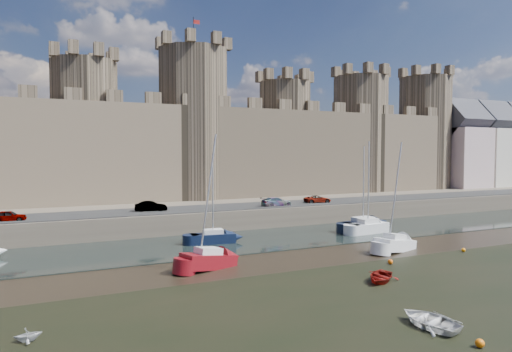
{
  "coord_description": "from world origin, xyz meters",
  "views": [
    {
      "loc": [
        -19.43,
        -20.82,
        9.66
      ],
      "look_at": [
        0.53,
        22.0,
        7.18
      ],
      "focal_mm": 32.0,
      "sensor_mm": 36.0,
      "label": 1
    }
  ],
  "objects_px": {
    "car_3": "(318,199)",
    "sailboat_2": "(368,226)",
    "sailboat_4": "(209,259)",
    "car_1": "(151,206)",
    "car_0": "(9,216)",
    "sailboat_1": "(213,237)",
    "car_2": "(276,202)",
    "sailboat_5": "(395,243)",
    "sailboat_3": "(363,224)"
  },
  "relations": [
    {
      "from": "sailboat_2",
      "to": "car_0",
      "type": "bearing_deg",
      "value": 160.03
    },
    {
      "from": "sailboat_4",
      "to": "car_1",
      "type": "bearing_deg",
      "value": 73.62
    },
    {
      "from": "sailboat_1",
      "to": "sailboat_2",
      "type": "distance_m",
      "value": 18.82
    },
    {
      "from": "car_0",
      "to": "sailboat_5",
      "type": "xyz_separation_m",
      "value": [
        34.39,
        -18.95,
        -2.3
      ]
    },
    {
      "from": "car_0",
      "to": "sailboat_3",
      "type": "height_order",
      "value": "sailboat_3"
    },
    {
      "from": "sailboat_1",
      "to": "sailboat_2",
      "type": "relative_size",
      "value": 0.85
    },
    {
      "from": "car_2",
      "to": "sailboat_5",
      "type": "distance_m",
      "value": 19.4
    },
    {
      "from": "car_1",
      "to": "sailboat_3",
      "type": "height_order",
      "value": "sailboat_3"
    },
    {
      "from": "car_2",
      "to": "sailboat_4",
      "type": "xyz_separation_m",
      "value": [
        -15.62,
        -17.77,
        -2.3
      ]
    },
    {
      "from": "car_0",
      "to": "car_2",
      "type": "xyz_separation_m",
      "value": [
        31.24,
        0.05,
        0.04
      ]
    },
    {
      "from": "car_0",
      "to": "car_1",
      "type": "bearing_deg",
      "value": -76.18
    },
    {
      "from": "car_1",
      "to": "sailboat_1",
      "type": "distance_m",
      "value": 10.97
    },
    {
      "from": "car_3",
      "to": "car_2",
      "type": "bearing_deg",
      "value": 104.13
    },
    {
      "from": "car_0",
      "to": "sailboat_4",
      "type": "xyz_separation_m",
      "value": [
        15.62,
        -17.72,
        -2.26
      ]
    },
    {
      "from": "sailboat_1",
      "to": "sailboat_4",
      "type": "height_order",
      "value": "sailboat_4"
    },
    {
      "from": "sailboat_1",
      "to": "sailboat_5",
      "type": "distance_m",
      "value": 18.45
    },
    {
      "from": "car_1",
      "to": "sailboat_5",
      "type": "bearing_deg",
      "value": -127.73
    },
    {
      "from": "car_1",
      "to": "car_2",
      "type": "distance_m",
      "value": 16.33
    },
    {
      "from": "car_3",
      "to": "sailboat_3",
      "type": "distance_m",
      "value": 9.67
    },
    {
      "from": "car_0",
      "to": "sailboat_3",
      "type": "relative_size",
      "value": 0.32
    },
    {
      "from": "sailboat_3",
      "to": "car_0",
      "type": "bearing_deg",
      "value": 158.79
    },
    {
      "from": "car_0",
      "to": "sailboat_5",
      "type": "distance_m",
      "value": 39.33
    },
    {
      "from": "sailboat_2",
      "to": "sailboat_3",
      "type": "xyz_separation_m",
      "value": [
        0.7,
        1.8,
        -0.06
      ]
    },
    {
      "from": "car_3",
      "to": "sailboat_5",
      "type": "bearing_deg",
      "value": 176.03
    },
    {
      "from": "sailboat_2",
      "to": "sailboat_3",
      "type": "distance_m",
      "value": 1.93
    },
    {
      "from": "car_2",
      "to": "car_3",
      "type": "height_order",
      "value": "car_2"
    },
    {
      "from": "sailboat_5",
      "to": "sailboat_4",
      "type": "bearing_deg",
      "value": 159.1
    },
    {
      "from": "sailboat_1",
      "to": "sailboat_4",
      "type": "relative_size",
      "value": 0.83
    },
    {
      "from": "car_3",
      "to": "sailboat_2",
      "type": "height_order",
      "value": "sailboat_2"
    },
    {
      "from": "car_3",
      "to": "car_1",
      "type": "bearing_deg",
      "value": 95.39
    },
    {
      "from": "car_1",
      "to": "sailboat_4",
      "type": "distance_m",
      "value": 19.43
    },
    {
      "from": "sailboat_4",
      "to": "sailboat_5",
      "type": "xyz_separation_m",
      "value": [
        18.77,
        -1.23,
        -0.04
      ]
    },
    {
      "from": "car_0",
      "to": "sailboat_2",
      "type": "xyz_separation_m",
      "value": [
        38.1,
        -10.26,
        -2.21
      ]
    },
    {
      "from": "car_0",
      "to": "sailboat_5",
      "type": "relative_size",
      "value": 0.31
    },
    {
      "from": "car_1",
      "to": "car_3",
      "type": "bearing_deg",
      "value": -82.7
    },
    {
      "from": "car_0",
      "to": "sailboat_3",
      "type": "xyz_separation_m",
      "value": [
        38.81,
        -8.46,
        -2.27
      ]
    },
    {
      "from": "car_1",
      "to": "sailboat_3",
      "type": "relative_size",
      "value": 0.37
    },
    {
      "from": "sailboat_2",
      "to": "sailboat_4",
      "type": "bearing_deg",
      "value": -166.55
    },
    {
      "from": "car_0",
      "to": "sailboat_1",
      "type": "distance_m",
      "value": 21.18
    },
    {
      "from": "sailboat_2",
      "to": "sailboat_5",
      "type": "bearing_deg",
      "value": -118.06
    },
    {
      "from": "sailboat_2",
      "to": "car_3",
      "type": "bearing_deg",
      "value": 84.51
    },
    {
      "from": "car_0",
      "to": "car_2",
      "type": "height_order",
      "value": "car_2"
    },
    {
      "from": "sailboat_4",
      "to": "sailboat_5",
      "type": "relative_size",
      "value": 1.05
    },
    {
      "from": "sailboat_3",
      "to": "sailboat_4",
      "type": "height_order",
      "value": "sailboat_4"
    },
    {
      "from": "car_2",
      "to": "sailboat_3",
      "type": "xyz_separation_m",
      "value": [
        7.57,
        -8.51,
        -2.31
      ]
    },
    {
      "from": "car_1",
      "to": "sailboat_5",
      "type": "height_order",
      "value": "sailboat_5"
    },
    {
      "from": "car_0",
      "to": "sailboat_2",
      "type": "bearing_deg",
      "value": -97.21
    },
    {
      "from": "car_1",
      "to": "sailboat_1",
      "type": "xyz_separation_m",
      "value": [
        4.42,
        -9.75,
        -2.38
      ]
    },
    {
      "from": "car_0",
      "to": "car_1",
      "type": "height_order",
      "value": "car_1"
    },
    {
      "from": "car_1",
      "to": "car_3",
      "type": "xyz_separation_m",
      "value": [
        23.24,
        -0.63,
        -0.1
      ]
    }
  ]
}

